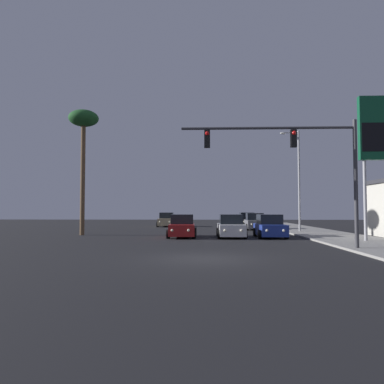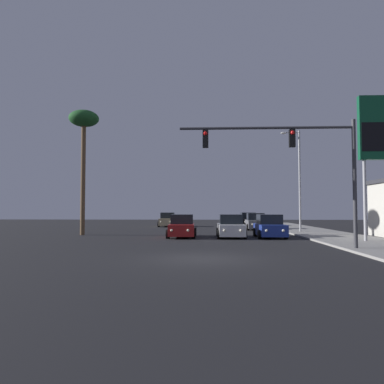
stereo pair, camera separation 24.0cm
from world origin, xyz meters
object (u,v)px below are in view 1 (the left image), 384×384
car_black (247,220)px  car_red (182,227)px  car_grey (255,222)px  street_lamp (298,175)px  car_blue (270,227)px  traffic_light_mast (302,155)px  palm_tree_near (83,126)px  car_white (231,227)px  gas_station_sign (375,136)px  car_tan (167,220)px

car_black → car_red: (-6.74, -18.11, 0.00)m
car_grey → street_lamp: (3.26, -4.49, 4.36)m
car_black → car_blue: same height
car_black → car_grey: bearing=88.2°
traffic_light_mast → palm_tree_near: 18.59m
car_blue → street_lamp: 8.37m
car_black → car_red: 19.32m
car_black → car_white: bearing=78.5°
car_black → street_lamp: bearing=103.5°
car_white → traffic_light_mast: 9.79m
car_blue → gas_station_sign: (5.91, -4.00, 5.86)m
car_tan → car_red: 17.55m
car_white → gas_station_sign: bearing=154.9°
car_black → car_white: (-3.16, -18.16, 0.00)m
car_blue → traffic_light_mast: bearing=90.9°
traffic_light_mast → gas_station_sign: size_ratio=0.99×
car_blue → traffic_light_mast: (0.26, -8.36, 4.05)m
traffic_light_mast → gas_station_sign: gas_station_sign is taller
car_blue → car_red: 6.39m
car_white → street_lamp: 9.91m
traffic_light_mast → gas_station_sign: (5.65, 4.36, 1.81)m
car_grey → gas_station_sign: size_ratio=0.48×
gas_station_sign → palm_tree_near: bearing=163.2°
car_blue → car_red: (-6.39, 0.05, 0.00)m
car_tan → gas_station_sign: bearing=123.9°
car_white → car_red: 3.57m
car_red → gas_station_sign: (12.30, -4.06, 5.86)m
car_tan → palm_tree_near: 17.96m
car_black → street_lamp: (3.24, -11.97, 4.36)m
car_black → car_grey: (-0.02, -7.49, 0.00)m
car_grey → car_white: (-3.14, -10.67, 0.00)m
car_tan → gas_station_sign: 26.88m
car_red → palm_tree_near: 11.63m
street_lamp → car_white: bearing=-136.0°
gas_station_sign → car_white: bearing=155.3°
car_tan → street_lamp: size_ratio=0.48×
car_white → traffic_light_mast: size_ratio=0.48×
car_tan → car_red: (2.94, -17.31, 0.00)m
car_black → traffic_light_mast: size_ratio=0.48×
car_black → car_tan: size_ratio=1.00×
car_blue → street_lamp: street_lamp is taller
car_tan → car_red: size_ratio=1.00×
traffic_light_mast → car_blue: bearing=91.8°
car_tan → traffic_light_mast: bearing=108.8°
car_tan → palm_tree_near: size_ratio=0.43×
car_black → car_tan: same height
car_red → car_black: bearing=-112.2°
car_black → car_red: size_ratio=1.00×
palm_tree_near → traffic_light_mast: bearing=-35.4°
car_red → traffic_light_mast: traffic_light_mast is taller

